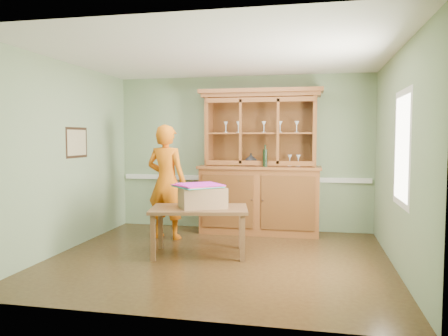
% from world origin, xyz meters
% --- Properties ---
extents(floor, '(4.50, 4.50, 0.00)m').
position_xyz_m(floor, '(0.00, 0.00, 0.00)').
color(floor, '#473117').
rests_on(floor, ground).
extents(ceiling, '(4.50, 4.50, 0.00)m').
position_xyz_m(ceiling, '(0.00, 0.00, 2.70)').
color(ceiling, white).
rests_on(ceiling, wall_back).
extents(wall_back, '(4.50, 0.00, 4.50)m').
position_xyz_m(wall_back, '(0.00, 2.00, 1.35)').
color(wall_back, gray).
rests_on(wall_back, floor).
extents(wall_left, '(0.00, 4.00, 4.00)m').
position_xyz_m(wall_left, '(-2.25, 0.00, 1.35)').
color(wall_left, gray).
rests_on(wall_left, floor).
extents(wall_right, '(0.00, 4.00, 4.00)m').
position_xyz_m(wall_right, '(2.25, 0.00, 1.35)').
color(wall_right, gray).
rests_on(wall_right, floor).
extents(wall_front, '(4.50, 0.00, 4.50)m').
position_xyz_m(wall_front, '(0.00, -2.00, 1.35)').
color(wall_front, gray).
rests_on(wall_front, floor).
extents(chair_rail, '(4.41, 0.05, 0.08)m').
position_xyz_m(chair_rail, '(0.00, 1.98, 0.90)').
color(chair_rail, white).
rests_on(chair_rail, wall_back).
extents(framed_map, '(0.03, 0.60, 0.46)m').
position_xyz_m(framed_map, '(-2.23, 0.30, 1.55)').
color(framed_map, black).
rests_on(framed_map, wall_left).
extents(window_panel, '(0.03, 0.96, 1.36)m').
position_xyz_m(window_panel, '(2.23, -0.30, 1.50)').
color(window_panel, white).
rests_on(window_panel, wall_right).
extents(china_hutch, '(2.07, 0.68, 2.44)m').
position_xyz_m(china_hutch, '(0.34, 1.72, 0.85)').
color(china_hutch, brown).
rests_on(china_hutch, floor).
extents(dining_table, '(1.45, 1.03, 0.66)m').
position_xyz_m(dining_table, '(-0.30, 0.14, 0.58)').
color(dining_table, brown).
rests_on(dining_table, floor).
extents(cardboard_box, '(0.76, 0.71, 0.28)m').
position_xyz_m(cardboard_box, '(-0.26, 0.15, 0.80)').
color(cardboard_box, '#906D4A').
rests_on(cardboard_box, dining_table).
extents(kite_stack, '(0.77, 0.77, 0.04)m').
position_xyz_m(kite_stack, '(-0.31, 0.14, 0.96)').
color(kite_stack, '#38C061').
rests_on(kite_stack, cardboard_box).
extents(person, '(0.73, 0.54, 1.83)m').
position_xyz_m(person, '(-1.08, 1.01, 0.92)').
color(person, orange).
rests_on(person, floor).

